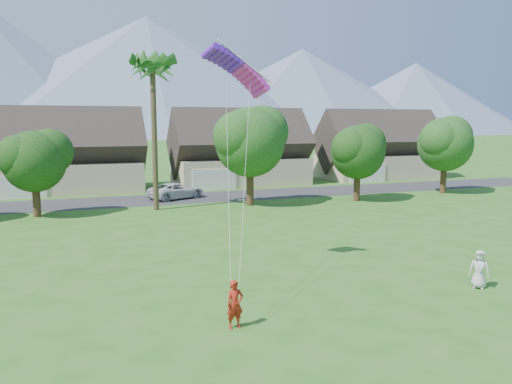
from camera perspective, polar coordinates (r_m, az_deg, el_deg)
name	(u,v)px	position (r m, az deg, el deg)	size (l,w,h in m)	color
ground	(368,358)	(16.35, 12.70, -18.02)	(500.00, 500.00, 0.00)	#2D6019
street	(169,199)	(47.53, -9.94, -0.79)	(90.00, 7.00, 0.01)	#2D2D30
kite_flyer	(235,304)	(17.74, -2.43, -12.71)	(0.62, 0.41, 1.70)	#A82113
watcher	(479,269)	(23.78, 24.16, -8.05)	(0.82, 0.53, 1.68)	beige
parked_car	(176,191)	(47.55, -9.11, 0.14)	(2.50, 5.41, 1.50)	silver
mountain_ridge	(109,80)	(273.80, -16.42, 12.20)	(540.00, 240.00, 70.00)	slate
houses_row	(158,156)	(56.07, -11.15, 4.03)	(72.75, 8.19, 8.86)	beige
tree_row	(167,151)	(40.87, -10.18, 4.69)	(62.27, 6.67, 8.45)	#47301C
fan_palm	(152,63)	(41.52, -11.76, 14.26)	(3.00, 3.00, 13.80)	#4C3D26
parafoil_kite	(238,67)	(23.68, -2.06, 14.04)	(3.42, 1.19, 0.50)	#621BCE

